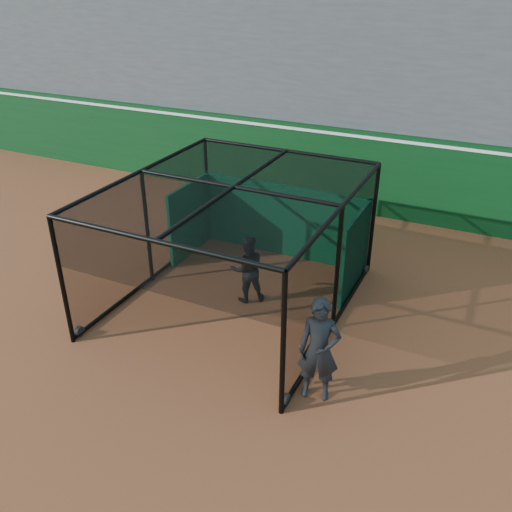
% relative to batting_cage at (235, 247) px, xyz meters
% --- Properties ---
extents(ground, '(120.00, 120.00, 0.00)m').
position_rel_batting_cage_xyz_m(ground, '(-0.30, -2.23, -1.36)').
color(ground, brown).
rests_on(ground, ground).
extents(outfield_wall, '(50.00, 0.50, 2.50)m').
position_rel_batting_cage_xyz_m(outfield_wall, '(-0.30, 6.27, -0.07)').
color(outfield_wall, '#093413').
rests_on(outfield_wall, ground).
extents(grandstand, '(50.00, 7.85, 8.95)m').
position_rel_batting_cage_xyz_m(grandstand, '(-0.30, 10.04, 3.11)').
color(grandstand, '#4C4C4F').
rests_on(grandstand, ground).
extents(batting_cage, '(4.63, 5.51, 2.73)m').
position_rel_batting_cage_xyz_m(batting_cage, '(0.00, 0.00, 0.00)').
color(batting_cage, black).
rests_on(batting_cage, ground).
extents(batter, '(0.96, 0.93, 1.56)m').
position_rel_batting_cage_xyz_m(batter, '(0.19, 0.19, -0.58)').
color(batter, black).
rests_on(batter, ground).
extents(on_deck_player, '(0.80, 0.62, 1.94)m').
position_rel_batting_cage_xyz_m(on_deck_player, '(2.65, -2.06, -0.39)').
color(on_deck_player, black).
rests_on(on_deck_player, ground).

